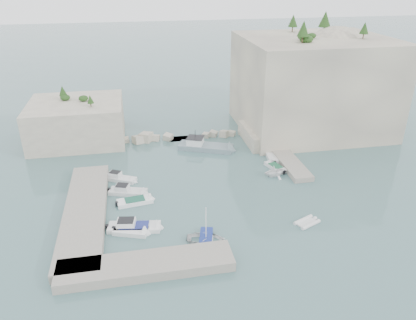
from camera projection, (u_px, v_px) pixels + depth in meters
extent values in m
plane|color=#496D6E|center=(216.00, 199.00, 54.62)|extent=(400.00, 400.00, 0.00)
cube|color=beige|center=(312.00, 85.00, 75.24)|extent=(26.00, 22.00, 17.00)
cube|color=beige|center=(267.00, 134.00, 72.24)|extent=(8.00, 10.00, 2.50)
cube|color=beige|center=(77.00, 121.00, 71.87)|extent=(16.00, 14.00, 7.00)
cube|color=#9E9689|center=(85.00, 212.00, 50.61)|extent=(5.00, 24.00, 1.10)
cube|color=#9E9689|center=(146.00, 266.00, 41.61)|extent=(18.00, 4.00, 1.10)
cube|color=#9E9689|center=(285.00, 157.00, 65.60)|extent=(3.00, 16.00, 0.80)
cube|color=beige|center=(186.00, 135.00, 73.64)|extent=(28.00, 3.00, 1.40)
imported|color=white|center=(206.00, 241.00, 46.23)|extent=(5.01, 4.09, 0.91)
imported|color=white|center=(274.00, 176.00, 60.63)|extent=(3.84, 3.45, 1.80)
imported|color=white|center=(262.00, 149.00, 69.55)|extent=(4.21, 2.79, 1.52)
cylinder|color=white|center=(206.00, 222.00, 45.12)|extent=(0.10, 0.10, 4.20)
cone|color=#1E4219|center=(303.00, 29.00, 65.31)|extent=(1.96, 1.96, 2.45)
cone|color=#1E4219|center=(325.00, 19.00, 74.51)|extent=(2.24, 2.24, 2.80)
cone|color=#1E4219|center=(365.00, 28.00, 69.32)|extent=(1.57, 1.57, 1.96)
cone|color=#1E4219|center=(293.00, 21.00, 76.54)|extent=(1.79, 1.79, 2.24)
cone|color=#1E4219|center=(63.00, 91.00, 71.09)|extent=(1.40, 1.40, 1.75)
cone|color=#1E4219|center=(90.00, 99.00, 67.65)|extent=(1.12, 1.12, 1.40)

